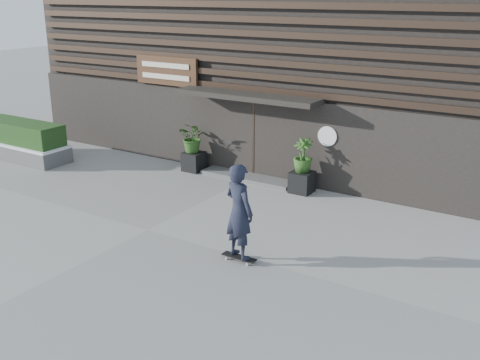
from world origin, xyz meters
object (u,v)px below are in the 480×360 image
Objects in this scene: planter_pot_left at (194,161)px; planter_pot_right at (302,182)px; skateboarder at (239,212)px; raised_bed at (24,151)px.

planter_pot_left is 1.00× the size of planter_pot_right.
skateboarder is (4.62, -4.59, 0.81)m from planter_pot_left.
planter_pot_right is at bearing 100.16° from skateboarder.
planter_pot_left is 0.28× the size of skateboarder.
planter_pot_left and planter_pot_right have the same top height.
planter_pot_right is at bearing 0.00° from planter_pot_left.
raised_bed is (-5.70, -2.01, -0.05)m from planter_pot_left.
planter_pot_right is 0.17× the size of raised_bed.
planter_pot_left is at bearing 19.40° from raised_bed.
skateboarder is (0.82, -4.59, 0.81)m from planter_pot_right.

